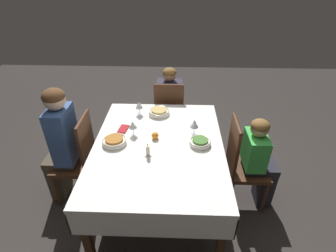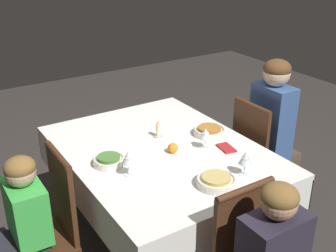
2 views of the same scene
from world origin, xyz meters
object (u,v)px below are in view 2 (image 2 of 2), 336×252
wine_glass_west (245,159)px  orange_fruit (173,148)px  chair_north (49,227)px  person_adult_denim (275,129)px  person_child_green (18,232)px  candle_centerpiece (158,131)px  dining_table (161,159)px  chair_south (258,157)px  bowl_south (210,131)px  napkin_red_folded (226,148)px  bowl_north (109,160)px  wine_glass_south (205,134)px  bowl_west (216,181)px  wine_glass_north (128,158)px

wine_glass_west → orange_fruit: size_ratio=2.25×
chair_north → person_adult_denim: bearing=89.4°
person_child_green → candle_centerpiece: bearing=102.6°
dining_table → person_adult_denim: size_ratio=1.22×
candle_centerpiece → orange_fruit: candle_centerpiece is taller
dining_table → chair_south: (-0.09, -0.79, -0.16)m
bowl_south → napkin_red_folded: bowl_south is taller
chair_north → bowl_south: size_ratio=4.34×
chair_south → bowl_north: size_ratio=5.03×
bowl_south → bowl_north: size_ratio=1.16×
chair_north → bowl_north: chair_north is taller
chair_south → chair_north: 1.57m
chair_north → wine_glass_south: (-0.08, -1.03, 0.35)m
person_child_green → candle_centerpiece: (0.23, -1.03, 0.26)m
dining_table → candle_centerpiece: (0.16, -0.08, 0.12)m
person_adult_denim → napkin_red_folded: size_ratio=8.35×
person_child_green → chair_north: bearing=90.0°
candle_centerpiece → orange_fruit: 0.25m
chair_south → napkin_red_folded: (-0.14, 0.43, 0.25)m
wine_glass_south → orange_fruit: 0.23m
person_child_green → napkin_red_folded: 1.33m
chair_north → wine_glass_south: size_ratio=6.76×
dining_table → candle_centerpiece: 0.21m
dining_table → chair_south: chair_south is taller
candle_centerpiece → bowl_west: bearing=176.1°
wine_glass_south → person_adult_denim: bearing=-85.3°
wine_glass_south → orange_fruit: size_ratio=2.16×
dining_table → bowl_north: (-0.01, 0.37, 0.11)m
chair_south → chair_north: bearing=89.3°
dining_table → person_adult_denim: 0.94m
wine_glass_north → candle_centerpiece: (0.34, -0.40, -0.07)m
bowl_south → wine_glass_west: wine_glass_west is taller
candle_centerpiece → chair_north: bearing=104.9°
bowl_south → wine_glass_south: size_ratio=1.56×
bowl_south → bowl_west: 0.64m
chair_north → person_child_green: bearing=-90.0°
wine_glass_west → napkin_red_folded: size_ratio=0.99×
bowl_west → orange_fruit: (0.45, -0.01, 0.01)m
chair_south → bowl_south: 0.49m
orange_fruit → napkin_red_folded: bearing=-113.7°
wine_glass_north → person_child_green: bearing=80.3°
wine_glass_south → wine_glass_north: 0.57m
person_adult_denim → napkin_red_folded: bearing=103.2°
dining_table → bowl_north: bowl_north is taller
bowl_south → wine_glass_west: size_ratio=1.50×
wine_glass_north → candle_centerpiece: wine_glass_north is taller
wine_glass_south → wine_glass_west: wine_glass_west is taller
orange_fruit → chair_south: bearing=-90.3°
bowl_north → candle_centerpiece: (0.17, -0.45, 0.01)m
bowl_north → napkin_red_folded: size_ratio=1.28×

